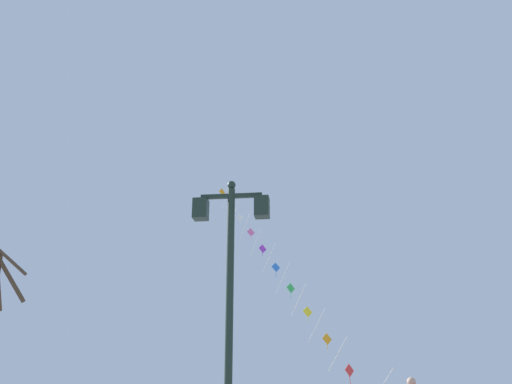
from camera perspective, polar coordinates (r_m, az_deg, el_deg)
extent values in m
cylinder|color=#1E2D23|center=(10.05, -2.81, -13.40)|extent=(0.14, 0.14, 5.09)
sphere|color=#1E2D23|center=(10.68, -2.57, 0.74)|extent=(0.16, 0.16, 0.16)
cube|color=#1E2D23|center=(10.60, -2.59, -0.43)|extent=(1.19, 0.08, 0.08)
cube|color=#1E2D23|center=(10.62, -5.79, -1.82)|extent=(0.28, 0.28, 0.40)
cube|color=beige|center=(10.62, -5.79, -1.82)|extent=(0.19, 0.19, 0.30)
cube|color=#1E2D23|center=(10.44, 0.63, -1.59)|extent=(0.28, 0.28, 0.40)
cube|color=beige|center=(10.44, 0.63, -1.59)|extent=(0.19, 0.19, 0.30)
cylinder|color=silver|center=(18.12, 8.53, -16.37)|extent=(0.65, 0.97, 1.03)
cylinder|color=silver|center=(19.15, 6.38, -13.61)|extent=(0.65, 0.97, 1.03)
cylinder|color=silver|center=(20.24, 4.50, -11.12)|extent=(0.65, 0.97, 1.03)
cylinder|color=silver|center=(21.38, 2.84, -8.88)|extent=(0.65, 0.97, 1.03)
cylinder|color=silver|center=(22.56, 1.37, -6.87)|extent=(0.65, 0.97, 1.03)
cylinder|color=silver|center=(23.79, 0.06, -5.06)|extent=(0.65, 0.97, 1.03)
cylinder|color=silver|center=(25.05, -1.12, -3.42)|extent=(0.65, 0.97, 1.03)
cylinder|color=silver|center=(26.33, -2.17, -1.95)|extent=(0.65, 0.97, 1.03)
cylinder|color=silver|center=(27.64, -3.13, -0.61)|extent=(0.65, 0.97, 1.03)
cube|color=red|center=(17.63, 9.72, -17.86)|extent=(0.29, 0.26, 0.38)
cylinder|color=red|center=(17.63, 9.77, -18.77)|extent=(0.05, 0.05, 0.28)
cube|color=orange|center=(18.62, 7.42, -14.95)|extent=(0.32, 0.23, 0.38)
cylinder|color=orange|center=(18.61, 7.45, -15.70)|extent=(0.02, 0.02, 0.20)
cube|color=yellow|center=(19.68, 5.41, -12.33)|extent=(0.33, 0.20, 0.38)
cylinder|color=yellow|center=(19.65, 5.43, -13.00)|extent=(0.03, 0.04, 0.17)
cube|color=green|center=(20.80, 3.64, -9.97)|extent=(0.31, 0.24, 0.38)
cylinder|color=green|center=(20.76, 3.66, -10.69)|extent=(0.03, 0.03, 0.24)
cube|color=blue|center=(21.97, 2.08, -7.85)|extent=(0.34, 0.19, 0.38)
cylinder|color=blue|center=(21.91, 2.09, -8.58)|extent=(0.04, 0.06, 0.28)
cube|color=purple|center=(23.17, 0.69, -5.94)|extent=(0.30, 0.25, 0.38)
cylinder|color=purple|center=(23.12, 0.70, -6.51)|extent=(0.03, 0.03, 0.18)
cube|color=pink|center=(24.41, -0.54, -4.22)|extent=(0.34, 0.19, 0.38)
cylinder|color=pink|center=(24.35, -0.55, -4.77)|extent=(0.04, 0.05, 0.20)
cube|color=white|center=(25.69, -1.66, -2.67)|extent=(0.36, 0.15, 0.38)
cylinder|color=white|center=(25.61, -1.66, -3.19)|extent=(0.03, 0.03, 0.20)
cube|color=red|center=(26.98, -2.66, -1.26)|extent=(0.31, 0.23, 0.38)
cylinder|color=red|center=(26.90, -2.67, -1.80)|extent=(0.03, 0.03, 0.25)
cube|color=orange|center=(28.30, -3.57, 0.02)|extent=(0.29, 0.27, 0.38)
cylinder|color=orange|center=(28.21, -3.58, -0.49)|extent=(0.04, 0.04, 0.24)
sphere|color=tan|center=(14.78, 15.90, -18.51)|extent=(0.22, 0.22, 0.22)
cylinder|color=#4C3826|center=(14.23, -24.13, -6.64)|extent=(1.04, 0.44, 0.75)
cylinder|color=#4C3826|center=(14.39, -24.25, -8.25)|extent=(0.87, 0.19, 1.14)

